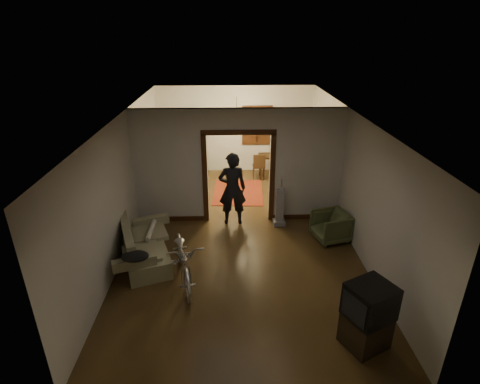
{
  "coord_description": "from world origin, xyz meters",
  "views": [
    {
      "loc": [
        -0.24,
        -7.68,
        4.48
      ],
      "look_at": [
        0.0,
        -0.3,
        1.2
      ],
      "focal_mm": 28.0,
      "sensor_mm": 36.0,
      "label": 1
    }
  ],
  "objects_px": {
    "sofa": "(144,242)",
    "bicycle": "(184,258)",
    "person": "(232,189)",
    "locker": "(191,147)",
    "desk": "(275,167)",
    "armchair": "(331,226)"
  },
  "relations": [
    {
      "from": "sofa",
      "to": "bicycle",
      "type": "distance_m",
      "value": 1.14
    },
    {
      "from": "person",
      "to": "locker",
      "type": "height_order",
      "value": "locker"
    },
    {
      "from": "person",
      "to": "desk",
      "type": "height_order",
      "value": "person"
    },
    {
      "from": "armchair",
      "to": "locker",
      "type": "distance_m",
      "value": 5.61
    },
    {
      "from": "sofa",
      "to": "armchair",
      "type": "relative_size",
      "value": 2.41
    },
    {
      "from": "sofa",
      "to": "desk",
      "type": "relative_size",
      "value": 1.78
    },
    {
      "from": "bicycle",
      "to": "locker",
      "type": "bearing_deg",
      "value": 80.34
    },
    {
      "from": "armchair",
      "to": "locker",
      "type": "height_order",
      "value": "locker"
    },
    {
      "from": "sofa",
      "to": "person",
      "type": "xyz_separation_m",
      "value": [
        1.84,
        1.56,
        0.5
      ]
    },
    {
      "from": "armchair",
      "to": "locker",
      "type": "relative_size",
      "value": 0.4
    },
    {
      "from": "sofa",
      "to": "locker",
      "type": "height_order",
      "value": "locker"
    },
    {
      "from": "bicycle",
      "to": "armchair",
      "type": "relative_size",
      "value": 2.52
    },
    {
      "from": "bicycle",
      "to": "person",
      "type": "height_order",
      "value": "person"
    },
    {
      "from": "bicycle",
      "to": "armchair",
      "type": "distance_m",
      "value": 3.46
    },
    {
      "from": "armchair",
      "to": "bicycle",
      "type": "bearing_deg",
      "value": -81.1
    },
    {
      "from": "armchair",
      "to": "desk",
      "type": "xyz_separation_m",
      "value": [
        -0.82,
        3.87,
        0.03
      ]
    },
    {
      "from": "locker",
      "to": "desk",
      "type": "bearing_deg",
      "value": -24.69
    },
    {
      "from": "person",
      "to": "locker",
      "type": "distance_m",
      "value": 3.7
    },
    {
      "from": "locker",
      "to": "desk",
      "type": "distance_m",
      "value": 2.77
    },
    {
      "from": "bicycle",
      "to": "desk",
      "type": "xyz_separation_m",
      "value": [
        2.34,
        5.26,
        -0.12
      ]
    },
    {
      "from": "sofa",
      "to": "bicycle",
      "type": "bearing_deg",
      "value": -58.07
    },
    {
      "from": "armchair",
      "to": "person",
      "type": "bearing_deg",
      "value": -126.45
    }
  ]
}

